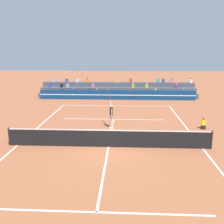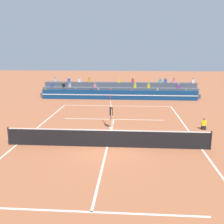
% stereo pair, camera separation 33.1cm
% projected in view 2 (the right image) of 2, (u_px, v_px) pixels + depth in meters
% --- Properties ---
extents(ground_plane, '(120.00, 120.00, 0.00)m').
position_uv_depth(ground_plane, '(107.00, 147.00, 15.47)').
color(ground_plane, '#AD603D').
extents(court_lines, '(11.10, 23.90, 0.01)m').
position_uv_depth(court_lines, '(107.00, 147.00, 15.47)').
color(court_lines, white).
rests_on(court_lines, ground).
extents(tennis_net, '(12.00, 0.10, 1.10)m').
position_uv_depth(tennis_net, '(107.00, 138.00, 15.35)').
color(tennis_net, black).
rests_on(tennis_net, ground).
extents(sponsor_banner_wall, '(18.00, 0.26, 1.10)m').
position_uv_depth(sponsor_banner_wall, '(119.00, 95.00, 30.36)').
color(sponsor_banner_wall, navy).
rests_on(sponsor_banner_wall, ground).
extents(bleacher_stand, '(19.13, 2.85, 2.28)m').
position_uv_depth(bleacher_stand, '(119.00, 91.00, 32.80)').
color(bleacher_stand, '#4C515B').
rests_on(bleacher_stand, ground).
extents(ball_kid_courtside, '(0.30, 0.36, 0.84)m').
position_uv_depth(ball_kid_courtside, '(204.00, 125.00, 18.90)').
color(ball_kid_courtside, black).
rests_on(ball_kid_courtside, ground).
extents(tennis_player, '(0.32, 1.23, 2.38)m').
position_uv_depth(tennis_player, '(111.00, 115.00, 19.15)').
color(tennis_player, tan).
rests_on(tennis_player, ground).
extents(tennis_ball, '(0.07, 0.07, 0.07)m').
position_uv_depth(tennis_ball, '(118.00, 117.00, 22.30)').
color(tennis_ball, '#C6DB33').
rests_on(tennis_ball, ground).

